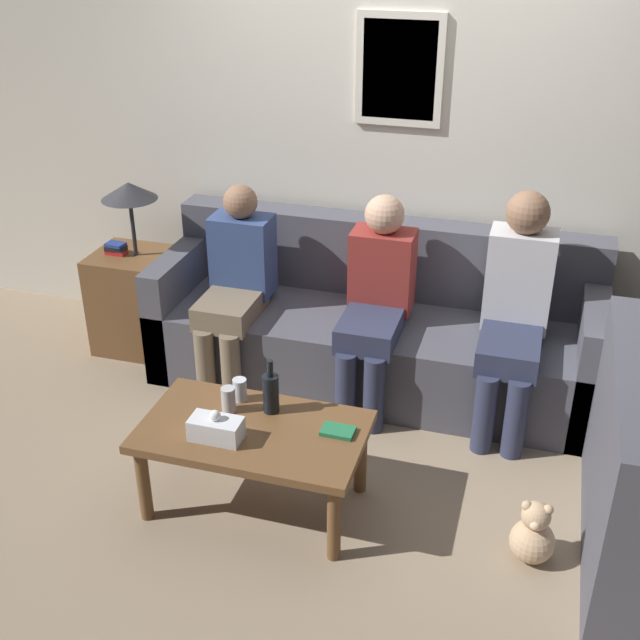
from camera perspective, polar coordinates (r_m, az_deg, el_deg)
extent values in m
plane|color=gray|center=(4.39, 2.31, -7.24)|extent=(16.00, 16.00, 0.00)
cube|color=silver|center=(4.67, 5.54, 12.54)|extent=(9.00, 0.06, 2.60)
cube|color=silver|center=(4.54, 5.67, 17.28)|extent=(0.48, 0.02, 0.60)
cube|color=#B7CCB2|center=(4.53, 5.65, 17.26)|extent=(0.40, 0.01, 0.52)
cube|color=#4C4C56|center=(4.64, 3.72, -2.01)|extent=(2.50, 0.82, 0.44)
cube|color=#4C4C56|center=(4.71, 4.75, 4.53)|extent=(2.50, 0.20, 0.46)
cube|color=#4C4C56|center=(4.93, -9.68, 1.22)|extent=(0.14, 0.82, 0.69)
cube|color=#4C4C56|center=(4.51, 18.53, -2.65)|extent=(0.14, 0.82, 0.69)
cube|color=#4C4C56|center=(3.49, 21.27, -6.43)|extent=(0.20, 1.29, 0.46)
cube|color=brown|center=(3.63, -4.80, -7.91)|extent=(1.01, 0.59, 0.04)
cylinder|color=brown|center=(3.75, -12.43, -11.27)|extent=(0.06, 0.06, 0.39)
cylinder|color=brown|center=(3.48, 1.00, -14.18)|extent=(0.06, 0.06, 0.39)
cylinder|color=brown|center=(4.08, -9.39, -7.40)|extent=(0.06, 0.06, 0.39)
cylinder|color=brown|center=(3.83, 2.91, -9.68)|extent=(0.06, 0.06, 0.39)
cube|color=brown|center=(5.10, -13.11, 1.37)|extent=(0.43, 0.43, 0.62)
cylinder|color=#262628|center=(4.87, -13.17, 6.54)|extent=(0.02, 0.02, 0.37)
cone|color=#2D2D33|center=(4.80, -13.45, 8.93)|extent=(0.33, 0.33, 0.10)
cube|color=red|center=(4.98, -14.28, 4.71)|extent=(0.12, 0.07, 0.03)
cube|color=black|center=(4.97, -14.32, 4.98)|extent=(0.12, 0.07, 0.03)
cube|color=navy|center=(4.96, -14.35, 5.23)|extent=(0.12, 0.09, 0.02)
cylinder|color=black|center=(3.67, -3.51, -5.25)|extent=(0.08, 0.08, 0.19)
cylinder|color=black|center=(3.60, -3.58, -3.45)|extent=(0.03, 0.03, 0.08)
cylinder|color=silver|center=(3.78, -5.72, -4.95)|extent=(0.07, 0.07, 0.11)
cube|color=#237547|center=(3.57, 1.28, -7.90)|extent=(0.15, 0.10, 0.02)
cylinder|color=#BCBCC1|center=(3.71, -6.53, -5.64)|extent=(0.07, 0.07, 0.12)
cube|color=silver|center=(3.54, -7.40, -7.69)|extent=(0.23, 0.12, 0.10)
sphere|color=white|center=(3.50, -7.47, -6.76)|extent=(0.05, 0.05, 0.05)
cube|color=#756651|center=(4.52, -6.38, 0.88)|extent=(0.31, 0.43, 0.14)
cylinder|color=#756651|center=(4.50, -8.15, -3.25)|extent=(0.11, 0.11, 0.44)
cylinder|color=#756651|center=(4.45, -6.34, -3.56)|extent=(0.11, 0.11, 0.44)
cube|color=#33477A|center=(4.60, -5.51, 4.63)|extent=(0.34, 0.22, 0.46)
sphere|color=#8C664C|center=(4.48, -5.69, 8.36)|extent=(0.19, 0.19, 0.19)
cube|color=#2D334C|center=(4.29, 3.67, -0.49)|extent=(0.31, 0.47, 0.14)
cylinder|color=#2D334C|center=(4.25, 1.82, -4.99)|extent=(0.11, 0.11, 0.44)
cylinder|color=#2D334C|center=(4.22, 3.84, -5.30)|extent=(0.11, 0.11, 0.44)
cube|color=maroon|center=(4.40, 4.46, 3.52)|extent=(0.34, 0.22, 0.46)
sphere|color=tan|center=(4.28, 4.62, 7.48)|extent=(0.21, 0.21, 0.21)
cube|color=#2D334C|center=(4.22, 13.33, -1.84)|extent=(0.31, 0.49, 0.14)
cylinder|color=#2D334C|center=(4.15, 11.60, -6.54)|extent=(0.11, 0.11, 0.44)
cylinder|color=#2D334C|center=(4.15, 13.71, -6.83)|extent=(0.11, 0.11, 0.44)
cube|color=silver|center=(4.31, 13.98, 2.81)|extent=(0.34, 0.22, 0.54)
sphere|color=#8C664C|center=(4.18, 14.56, 7.40)|extent=(0.22, 0.22, 0.22)
sphere|color=tan|center=(3.65, 14.84, -14.96)|extent=(0.19, 0.19, 0.19)
sphere|color=tan|center=(3.56, 15.12, -13.29)|extent=(0.13, 0.13, 0.13)
sphere|color=tan|center=(3.53, 14.48, -12.66)|extent=(0.04, 0.04, 0.04)
sphere|color=tan|center=(3.53, 15.93, -12.84)|extent=(0.04, 0.04, 0.04)
sphere|color=beige|center=(3.53, 15.06, -13.89)|extent=(0.05, 0.05, 0.05)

